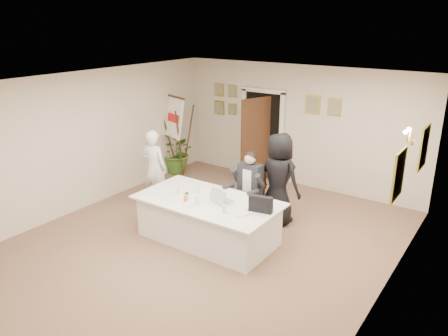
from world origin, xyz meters
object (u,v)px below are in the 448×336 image
at_px(laptop_bag, 261,204).
at_px(oj_glass, 186,199).
at_px(flip_chart, 179,140).
at_px(steel_jug, 187,196).
at_px(standing_woman, 279,179).
at_px(paper_stack, 239,213).
at_px(standing_man, 154,168).
at_px(potted_palm, 178,152).
at_px(laptop, 222,194).
at_px(conference_table, 208,220).
at_px(seated_man, 249,188).

distance_m(laptop_bag, oj_glass, 1.32).
xyz_separation_m(flip_chart, steel_jug, (2.32, -2.51, -0.08)).
relative_size(standing_woman, paper_stack, 6.03).
bearing_deg(paper_stack, standing_man, 162.21).
height_order(potted_palm, paper_stack, potted_palm).
distance_m(standing_man, paper_stack, 2.80).
distance_m(oj_glass, steel_jug, 0.14).
bearing_deg(paper_stack, potted_palm, 143.37).
relative_size(flip_chart, laptop_bag, 5.02).
xyz_separation_m(potted_palm, laptop, (3.03, -2.36, 0.38)).
xyz_separation_m(conference_table, steel_jug, (-0.32, -0.18, 0.44)).
xyz_separation_m(potted_palm, steel_jug, (2.47, -2.64, 0.30)).
relative_size(conference_table, paper_stack, 8.50).
bearing_deg(steel_jug, standing_woman, 57.22).
xyz_separation_m(seated_man, paper_stack, (0.54, -1.19, 0.07)).
relative_size(flip_chart, oj_glass, 15.09).
xyz_separation_m(conference_table, seated_man, (0.21, 1.01, 0.33)).
height_order(seated_man, flip_chart, flip_chart).
distance_m(seated_man, potted_palm, 3.34).
height_order(conference_table, laptop_bag, laptop_bag).
bearing_deg(conference_table, potted_palm, 138.60).
relative_size(standing_man, laptop, 4.23).
height_order(standing_woman, paper_stack, standing_woman).
relative_size(standing_man, potted_palm, 1.50).
height_order(laptop, paper_stack, laptop).
height_order(laptop_bag, oj_glass, laptop_bag).
height_order(flip_chart, laptop_bag, flip_chart).
bearing_deg(laptop, paper_stack, -11.80).
xyz_separation_m(standing_man, steel_jug, (1.59, -0.86, 0.03)).
relative_size(standing_woman, steel_jug, 16.19).
relative_size(conference_table, flip_chart, 1.28).
bearing_deg(conference_table, oj_glass, -130.03).
distance_m(laptop, laptop_bag, 0.77).
xyz_separation_m(standing_woman, paper_stack, (0.09, -1.53, -0.10)).
xyz_separation_m(standing_woman, steel_jug, (-0.99, -1.53, -0.06)).
distance_m(standing_man, steel_jug, 1.80).
distance_m(standing_woman, steel_jug, 1.82).
bearing_deg(steel_jug, laptop, 26.08).
bearing_deg(oj_glass, paper_stack, 6.94).
bearing_deg(potted_palm, steel_jug, -46.93).
xyz_separation_m(conference_table, laptop_bag, (1.00, 0.09, 0.52)).
relative_size(conference_table, seated_man, 1.75).
relative_size(laptop_bag, steel_jug, 3.55).
relative_size(conference_table, laptop, 6.63).
height_order(flip_chart, standing_man, flip_chart).
xyz_separation_m(conference_table, oj_glass, (-0.25, -0.30, 0.45)).
height_order(seated_man, laptop, seated_man).
relative_size(seated_man, paper_stack, 4.86).
bearing_deg(standing_woman, steel_jug, 65.46).
bearing_deg(flip_chart, oj_glass, -47.79).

